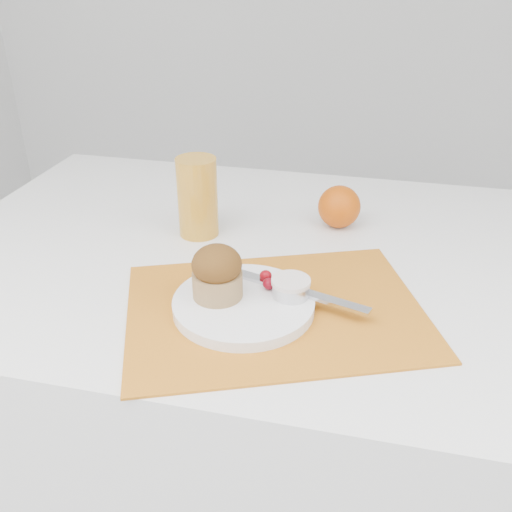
% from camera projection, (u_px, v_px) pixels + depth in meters
% --- Properties ---
extents(table, '(1.20, 0.80, 0.75)m').
position_uv_depth(table, '(267.00, 409.00, 1.19)').
color(table, white).
rests_on(table, ground).
extents(placemat, '(0.52, 0.45, 0.00)m').
position_uv_depth(placemat, '(275.00, 310.00, 0.84)').
color(placemat, orange).
rests_on(placemat, table).
extents(plate, '(0.26, 0.26, 0.02)m').
position_uv_depth(plate, '(244.00, 304.00, 0.84)').
color(plate, white).
rests_on(plate, placemat).
extents(ramekin, '(0.06, 0.06, 0.02)m').
position_uv_depth(ramekin, '(291.00, 288.00, 0.84)').
color(ramekin, silver).
rests_on(ramekin, plate).
extents(cream, '(0.06, 0.06, 0.01)m').
position_uv_depth(cream, '(291.00, 281.00, 0.83)').
color(cream, silver).
rests_on(cream, ramekin).
extents(raspberry_near, '(0.02, 0.02, 0.02)m').
position_uv_depth(raspberry_near, '(266.00, 276.00, 0.87)').
color(raspberry_near, '#600208').
rests_on(raspberry_near, plate).
extents(raspberry_far, '(0.02, 0.02, 0.02)m').
position_uv_depth(raspberry_far, '(269.00, 284.00, 0.85)').
color(raspberry_far, '#54020C').
rests_on(raspberry_far, plate).
extents(butter_knife, '(0.21, 0.08, 0.01)m').
position_uv_depth(butter_knife, '(300.00, 291.00, 0.85)').
color(butter_knife, silver).
rests_on(butter_knife, plate).
extents(orange, '(0.08, 0.08, 0.08)m').
position_uv_depth(orange, '(339.00, 207.00, 1.08)').
color(orange, '#C94F07').
rests_on(orange, table).
extents(juice_glass, '(0.07, 0.07, 0.15)m').
position_uv_depth(juice_glass, '(198.00, 197.00, 1.03)').
color(juice_glass, gold).
rests_on(juice_glass, table).
extents(muffin, '(0.09, 0.09, 0.08)m').
position_uv_depth(muffin, '(217.00, 273.00, 0.82)').
color(muffin, '#AB8552').
rests_on(muffin, plate).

